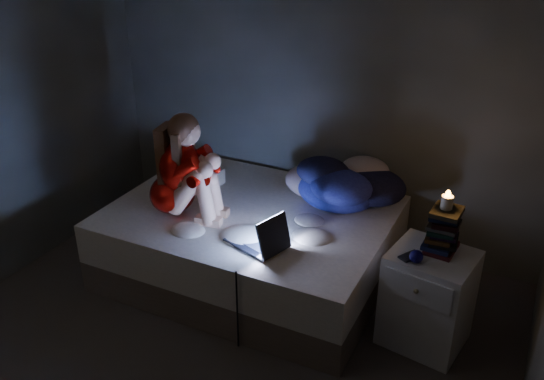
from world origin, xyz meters
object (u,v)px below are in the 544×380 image
Objects in this scene: phone at (412,258)px; bed at (251,242)px; laptop at (256,227)px; nightstand at (428,298)px; candle at (447,200)px; woman at (170,165)px.

bed is at bearing -171.91° from phone.
laptop is 1.17m from nightstand.
laptop is 1.19m from candle.
bed is 5.28× the size of laptop.
candle is (1.36, -0.11, 0.71)m from bed.
laptop is at bearing -159.33° from nightstand.
candle is 0.57× the size of phone.
candle is 0.40m from phone.
nightstand is 4.63× the size of phone.
candle reaches higher than phone.
phone is (0.98, 0.11, -0.02)m from laptop.
woman reaches higher than laptop.
candle is at bearing 76.23° from phone.
bed is 14.09× the size of phone.
woman is 1.84m from candle.
phone is at bearing 24.03° from laptop.
woman is 1.19× the size of nightstand.
candle reaches higher than bed.
woman is at bearing -148.24° from bed.
phone is (1.70, 0.00, -0.27)m from woman.
woman reaches higher than bed.
phone is (1.24, -0.29, 0.38)m from bed.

